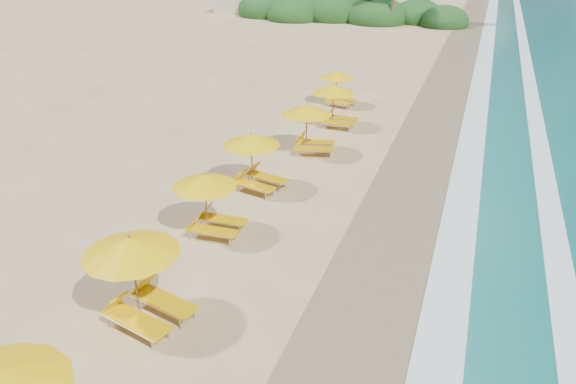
% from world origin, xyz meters
% --- Properties ---
extents(ground, '(160.00, 160.00, 0.00)m').
position_xyz_m(ground, '(0.00, 0.00, 0.00)').
color(ground, tan).
rests_on(ground, ground).
extents(wet_sand, '(4.00, 160.00, 0.01)m').
position_xyz_m(wet_sand, '(4.00, 0.00, 0.01)').
color(wet_sand, olive).
rests_on(wet_sand, ground).
extents(surf_foam, '(4.00, 160.00, 0.01)m').
position_xyz_m(surf_foam, '(6.70, 0.00, 0.03)').
color(surf_foam, white).
rests_on(surf_foam, ground).
extents(station_2, '(3.04, 2.94, 2.46)m').
position_xyz_m(station_2, '(-1.74, -6.04, 1.38)').
color(station_2, olive).
rests_on(station_2, ground).
extents(station_3, '(2.36, 2.19, 2.15)m').
position_xyz_m(station_3, '(-2.15, -1.42, 1.21)').
color(station_3, olive).
rests_on(station_3, ground).
extents(station_4, '(2.77, 2.68, 2.25)m').
position_xyz_m(station_4, '(-2.12, 2.27, 1.26)').
color(station_4, olive).
rests_on(station_4, ground).
extents(station_5, '(2.79, 2.69, 2.27)m').
position_xyz_m(station_5, '(-1.29, 6.58, 1.27)').
color(station_5, olive).
rests_on(station_5, ground).
extents(station_6, '(2.42, 2.25, 2.19)m').
position_xyz_m(station_6, '(-1.18, 10.50, 1.23)').
color(station_6, olive).
rests_on(station_6, ground).
extents(station_7, '(2.45, 2.37, 1.99)m').
position_xyz_m(station_7, '(-1.97, 14.13, 1.12)').
color(station_7, olive).
rests_on(station_7, ground).
extents(treeline, '(25.80, 8.80, 9.74)m').
position_xyz_m(treeline, '(-9.94, 45.51, 1.00)').
color(treeline, '#163D14').
rests_on(treeline, ground).
extents(beach_building, '(7.00, 5.00, 2.80)m').
position_xyz_m(beach_building, '(-22.00, 48.00, 1.40)').
color(beach_building, beige).
rests_on(beach_building, ground).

